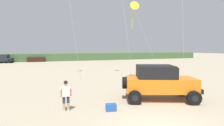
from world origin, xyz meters
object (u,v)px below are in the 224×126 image
at_px(distant_pickup, 3,59).
at_px(distant_sedan, 36,59).
at_px(person_watching, 66,94).
at_px(cooler_box, 111,107).
at_px(jeep, 159,82).
at_px(kite_pink_ribbon, 134,8).

xyz_separation_m(distant_pickup, distant_sedan, (7.17, 1.34, -0.34)).
xyz_separation_m(person_watching, cooler_box, (2.27, -0.77, -0.75)).
distance_m(jeep, person_watching, 5.93).
height_order(distant_pickup, kite_pink_ribbon, kite_pink_ribbon).
bearing_deg(jeep, distant_pickup, 113.27).
bearing_deg(distant_pickup, kite_pink_ribbon, -59.50).
height_order(jeep, distant_pickup, jeep).
distance_m(person_watching, cooler_box, 2.51).
distance_m(jeep, cooler_box, 3.89).
bearing_deg(person_watching, distant_pickup, 105.27).
relative_size(distant_pickup, distant_sedan, 1.15).
bearing_deg(distant_sedan, cooler_box, -80.46).
distance_m(distant_pickup, distant_sedan, 7.30).
bearing_deg(kite_pink_ribbon, distant_pickup, 120.50).
distance_m(distant_sedan, kite_pink_ribbon, 34.60).
distance_m(jeep, distant_pickup, 41.26).
xyz_separation_m(jeep, kite_pink_ribbon, (1.81, 7.16, 6.36)).
xyz_separation_m(cooler_box, kite_pink_ribbon, (5.46, 8.02, 7.37)).
relative_size(jeep, distant_sedan, 1.19).
xyz_separation_m(person_watching, distant_pickup, (-10.38, 37.99, 0.00)).
bearing_deg(cooler_box, distant_sedan, 108.86).
xyz_separation_m(jeep, distant_sedan, (-9.13, 39.24, -0.60)).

